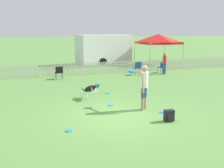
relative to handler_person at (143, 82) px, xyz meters
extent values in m
plane|color=#5B8C42|center=(-1.06, -0.35, -1.08)|extent=(240.00, 240.00, 0.00)
cylinder|color=tan|center=(-0.06, -0.10, -0.84)|extent=(0.11, 0.11, 0.48)
cylinder|color=#334C7A|center=(-0.06, -0.10, -0.40)|extent=(0.12, 0.12, 0.39)
cylinder|color=tan|center=(0.10, 0.01, -0.84)|extent=(0.11, 0.11, 0.48)
cylinder|color=#334C7A|center=(0.10, 0.01, -0.40)|extent=(0.12, 0.12, 0.39)
cylinder|color=white|center=(0.02, -0.05, 0.09)|extent=(0.39, 0.39, 0.60)
sphere|color=tan|center=(0.02, -0.05, 0.51)|extent=(0.24, 0.24, 0.24)
cylinder|color=tan|center=(-0.12, -0.21, 0.00)|extent=(0.08, 0.21, 0.73)
cylinder|color=tan|center=(-0.02, 0.37, 0.33)|extent=(0.42, 0.67, 0.14)
cylinder|color=#1E8CD8|center=(-0.19, 0.68, 0.25)|extent=(0.22, 0.22, 0.02)
cylinder|color=#1E8CD8|center=(-0.19, 0.68, 0.28)|extent=(0.22, 0.22, 0.02)
cylinder|color=#1E8CD8|center=(-0.19, 0.68, 0.31)|extent=(0.22, 0.22, 0.02)
cylinder|color=#1E8CD8|center=(-0.19, 0.68, 0.33)|extent=(0.22, 0.22, 0.02)
ellipsoid|color=black|center=(-1.51, 2.15, -0.62)|extent=(0.63, 0.72, 0.49)
ellipsoid|color=white|center=(-1.51, 2.15, -0.67)|extent=(0.33, 0.38, 0.23)
sphere|color=black|center=(-1.30, 1.84, -0.46)|extent=(0.15, 0.15, 0.15)
cone|color=black|center=(-1.26, 1.79, -0.43)|extent=(0.14, 0.15, 0.12)
cylinder|color=#1E8CD8|center=(-1.26, 1.79, -0.43)|extent=(0.25, 0.22, 0.22)
cone|color=black|center=(-1.27, 1.89, -0.40)|extent=(0.05, 0.05, 0.07)
cone|color=black|center=(-1.35, 1.84, -0.40)|extent=(0.05, 0.05, 0.07)
cylinder|color=white|center=(-1.59, 2.44, -0.91)|extent=(0.06, 0.06, 0.33)
cylinder|color=white|center=(-1.76, 2.33, -0.91)|extent=(0.06, 0.06, 0.33)
cylinder|color=white|center=(-1.32, 2.03, -0.63)|extent=(0.14, 0.16, 0.26)
cylinder|color=white|center=(-1.47, 1.93, -0.63)|extent=(0.14, 0.16, 0.26)
cone|color=black|center=(-1.77, 2.52, -0.70)|extent=(0.23, 0.29, 0.21)
cylinder|color=#1E8CD8|center=(-0.47, 2.78, -1.07)|extent=(0.22, 0.22, 0.02)
cylinder|color=#1E8CD8|center=(-2.98, -1.18, -1.07)|extent=(0.22, 0.22, 0.02)
cylinder|color=#1E8CD8|center=(0.53, -0.55, -1.07)|extent=(0.22, 0.22, 0.02)
cylinder|color=#1E8CD8|center=(-0.98, 0.90, -1.07)|extent=(0.22, 0.22, 0.02)
cube|color=black|center=(0.27, -1.42, -0.88)|extent=(0.32, 0.19, 0.39)
cube|color=black|center=(0.27, -1.54, -0.92)|extent=(0.22, 0.04, 0.20)
cube|color=beige|center=(-1.06, 8.17, -0.83)|extent=(27.44, 0.04, 0.06)
cube|color=beige|center=(-1.06, 8.17, -0.47)|extent=(27.44, 0.04, 0.06)
cube|color=beige|center=(-5.66, 8.17, -0.66)|extent=(0.09, 0.02, 0.84)
cube|color=beige|center=(-5.51, 8.17, -0.66)|extent=(0.09, 0.02, 0.84)
cube|color=beige|center=(-5.36, 8.17, -0.66)|extent=(0.09, 0.02, 0.84)
cube|color=beige|center=(-5.21, 8.17, -0.66)|extent=(0.09, 0.02, 0.84)
cube|color=beige|center=(-5.06, 8.17, -0.66)|extent=(0.09, 0.02, 0.84)
cube|color=beige|center=(-4.91, 8.17, -0.66)|extent=(0.09, 0.02, 0.84)
cube|color=beige|center=(-4.76, 8.17, -0.66)|extent=(0.09, 0.02, 0.84)
cube|color=beige|center=(-4.61, 8.17, -0.66)|extent=(0.09, 0.02, 0.84)
cube|color=beige|center=(-4.46, 8.17, -0.66)|extent=(0.09, 0.02, 0.84)
cube|color=beige|center=(-4.30, 8.17, -0.66)|extent=(0.09, 0.02, 0.84)
cube|color=beige|center=(-4.15, 8.17, -0.66)|extent=(0.09, 0.02, 0.84)
cube|color=beige|center=(-4.00, 8.17, -0.66)|extent=(0.09, 0.02, 0.84)
cube|color=beige|center=(-3.85, 8.17, -0.66)|extent=(0.09, 0.02, 0.84)
cube|color=beige|center=(-3.70, 8.17, -0.66)|extent=(0.09, 0.02, 0.84)
cube|color=beige|center=(-3.55, 8.17, -0.66)|extent=(0.09, 0.02, 0.84)
cube|color=beige|center=(-3.40, 8.17, -0.66)|extent=(0.09, 0.02, 0.84)
cube|color=beige|center=(-3.25, 8.17, -0.66)|extent=(0.09, 0.02, 0.84)
cube|color=beige|center=(-3.10, 8.17, -0.66)|extent=(0.09, 0.02, 0.84)
cube|color=beige|center=(-2.95, 8.17, -0.66)|extent=(0.09, 0.02, 0.84)
cube|color=beige|center=(-2.80, 8.17, -0.66)|extent=(0.09, 0.02, 0.84)
cube|color=beige|center=(-2.65, 8.17, -0.66)|extent=(0.09, 0.02, 0.84)
cube|color=beige|center=(-2.50, 8.17, -0.66)|extent=(0.09, 0.02, 0.84)
cube|color=beige|center=(-2.34, 8.17, -0.66)|extent=(0.09, 0.02, 0.84)
cube|color=beige|center=(-2.19, 8.17, -0.66)|extent=(0.09, 0.02, 0.84)
cube|color=beige|center=(-2.04, 8.17, -0.66)|extent=(0.09, 0.02, 0.84)
cube|color=beige|center=(-1.89, 8.17, -0.66)|extent=(0.09, 0.02, 0.84)
cube|color=beige|center=(-1.74, 8.17, -0.66)|extent=(0.09, 0.02, 0.84)
cube|color=beige|center=(-1.59, 8.17, -0.66)|extent=(0.09, 0.02, 0.84)
cube|color=beige|center=(-1.44, 8.17, -0.66)|extent=(0.09, 0.02, 0.84)
cube|color=beige|center=(-1.29, 8.17, -0.66)|extent=(0.09, 0.02, 0.84)
cube|color=beige|center=(-1.14, 8.17, -0.66)|extent=(0.09, 0.02, 0.84)
cube|color=beige|center=(-0.99, 8.17, -0.66)|extent=(0.09, 0.02, 0.84)
cube|color=beige|center=(-0.84, 8.17, -0.66)|extent=(0.09, 0.02, 0.84)
cube|color=beige|center=(-0.69, 8.17, -0.66)|extent=(0.09, 0.02, 0.84)
cube|color=beige|center=(-0.53, 8.17, -0.66)|extent=(0.09, 0.02, 0.84)
cube|color=beige|center=(-0.38, 8.17, -0.66)|extent=(0.09, 0.02, 0.84)
cube|color=beige|center=(-0.23, 8.17, -0.66)|extent=(0.09, 0.02, 0.84)
cube|color=beige|center=(-0.08, 8.17, -0.66)|extent=(0.09, 0.02, 0.84)
cube|color=beige|center=(0.07, 8.17, -0.66)|extent=(0.09, 0.02, 0.84)
cube|color=beige|center=(0.22, 8.17, -0.66)|extent=(0.09, 0.02, 0.84)
cube|color=beige|center=(0.37, 8.17, -0.66)|extent=(0.09, 0.02, 0.84)
cube|color=beige|center=(0.52, 8.17, -0.66)|extent=(0.09, 0.02, 0.84)
cube|color=beige|center=(0.67, 8.17, -0.66)|extent=(0.09, 0.02, 0.84)
cube|color=beige|center=(0.82, 8.17, -0.66)|extent=(0.09, 0.02, 0.84)
cube|color=beige|center=(0.97, 8.17, -0.66)|extent=(0.09, 0.02, 0.84)
cube|color=beige|center=(1.12, 8.17, -0.66)|extent=(0.09, 0.02, 0.84)
cube|color=beige|center=(1.27, 8.17, -0.66)|extent=(0.09, 0.02, 0.84)
cube|color=beige|center=(1.43, 8.17, -0.66)|extent=(0.09, 0.02, 0.84)
cube|color=beige|center=(1.58, 8.17, -0.66)|extent=(0.09, 0.02, 0.84)
cube|color=beige|center=(1.73, 8.17, -0.66)|extent=(0.09, 0.02, 0.84)
cube|color=beige|center=(1.88, 8.17, -0.66)|extent=(0.09, 0.02, 0.84)
cube|color=beige|center=(2.03, 8.17, -0.66)|extent=(0.09, 0.02, 0.84)
cube|color=beige|center=(2.18, 8.17, -0.66)|extent=(0.09, 0.02, 0.84)
cube|color=beige|center=(2.33, 8.17, -0.66)|extent=(0.09, 0.02, 0.84)
cube|color=beige|center=(2.48, 8.17, -0.66)|extent=(0.09, 0.02, 0.84)
cube|color=beige|center=(2.63, 8.17, -0.66)|extent=(0.09, 0.02, 0.84)
cube|color=beige|center=(2.78, 8.17, -0.66)|extent=(0.09, 0.02, 0.84)
cube|color=beige|center=(2.93, 8.17, -0.66)|extent=(0.09, 0.02, 0.84)
cube|color=beige|center=(3.08, 8.17, -0.66)|extent=(0.09, 0.02, 0.84)
cube|color=beige|center=(3.23, 8.17, -0.66)|extent=(0.09, 0.02, 0.84)
cube|color=beige|center=(3.39, 8.17, -0.66)|extent=(0.09, 0.02, 0.84)
cube|color=beige|center=(3.54, 8.17, -0.66)|extent=(0.09, 0.02, 0.84)
cube|color=beige|center=(3.69, 8.17, -0.66)|extent=(0.09, 0.02, 0.84)
cube|color=beige|center=(3.84, 8.17, -0.66)|extent=(0.09, 0.02, 0.84)
cube|color=beige|center=(3.99, 8.17, -0.66)|extent=(0.09, 0.02, 0.84)
cube|color=beige|center=(4.14, 8.17, -0.66)|extent=(0.09, 0.02, 0.84)
cube|color=beige|center=(4.29, 8.17, -0.66)|extent=(0.09, 0.02, 0.84)
cube|color=beige|center=(4.44, 8.17, -0.66)|extent=(0.09, 0.02, 0.84)
cube|color=beige|center=(4.59, 8.17, -0.66)|extent=(0.09, 0.02, 0.84)
cube|color=beige|center=(4.74, 8.17, -0.66)|extent=(0.09, 0.02, 0.84)
cube|color=beige|center=(4.89, 8.17, -0.66)|extent=(0.09, 0.02, 0.84)
cube|color=beige|center=(5.04, 8.17, -0.66)|extent=(0.09, 0.02, 0.84)
cube|color=beige|center=(5.19, 8.17, -0.66)|extent=(0.09, 0.02, 0.84)
cube|color=beige|center=(5.35, 8.17, -0.66)|extent=(0.09, 0.02, 0.84)
cube|color=beige|center=(5.50, 8.17, -0.66)|extent=(0.09, 0.02, 0.84)
cube|color=beige|center=(5.65, 8.17, -0.66)|extent=(0.09, 0.02, 0.84)
cube|color=beige|center=(5.80, 8.17, -0.66)|extent=(0.09, 0.02, 0.84)
cube|color=beige|center=(5.95, 8.17, -0.66)|extent=(0.09, 0.02, 0.84)
cube|color=beige|center=(6.10, 8.17, -0.66)|extent=(0.09, 0.02, 0.84)
cube|color=beige|center=(6.25, 8.17, -0.66)|extent=(0.09, 0.02, 0.84)
cube|color=beige|center=(6.40, 8.17, -0.66)|extent=(0.09, 0.02, 0.84)
cube|color=beige|center=(6.55, 8.17, -0.66)|extent=(0.09, 0.02, 0.84)
cube|color=beige|center=(6.70, 8.17, -0.66)|extent=(0.09, 0.02, 0.84)
cube|color=beige|center=(6.85, 8.17, -0.66)|extent=(0.09, 0.02, 0.84)
cube|color=beige|center=(7.00, 8.17, -0.66)|extent=(0.09, 0.02, 0.84)
cube|color=beige|center=(7.15, 8.17, -0.66)|extent=(0.09, 0.02, 0.84)
cube|color=beige|center=(7.31, 8.17, -0.66)|extent=(0.09, 0.02, 0.84)
cube|color=beige|center=(7.46, 8.17, -0.66)|extent=(0.09, 0.02, 0.84)
cube|color=beige|center=(7.61, 8.17, -0.66)|extent=(0.09, 0.02, 0.84)
cube|color=beige|center=(7.76, 8.17, -0.66)|extent=(0.09, 0.02, 0.84)
cube|color=beige|center=(7.91, 8.17, -0.66)|extent=(0.09, 0.02, 0.84)
cube|color=beige|center=(8.06, 8.17, -0.66)|extent=(0.09, 0.02, 0.84)
cube|color=beige|center=(8.21, 8.17, -0.66)|extent=(0.09, 0.02, 0.84)
cube|color=beige|center=(8.36, 8.17, -0.66)|extent=(0.09, 0.02, 0.84)
cube|color=beige|center=(8.51, 8.17, -0.66)|extent=(0.09, 0.02, 0.84)
cube|color=beige|center=(8.66, 8.17, -0.66)|extent=(0.09, 0.02, 0.84)
cube|color=beige|center=(8.81, 8.17, -0.66)|extent=(0.09, 0.02, 0.84)
cube|color=beige|center=(8.96, 8.17, -0.66)|extent=(0.09, 0.02, 0.84)
cube|color=beige|center=(9.11, 8.17, -0.66)|extent=(0.09, 0.02, 0.84)
cube|color=beige|center=(9.27, 8.17, -0.66)|extent=(0.09, 0.02, 0.84)
cube|color=beige|center=(9.42, 8.17, -0.66)|extent=(0.09, 0.02, 0.84)
cube|color=beige|center=(9.57, 8.17, -0.66)|extent=(0.09, 0.02, 0.84)
cube|color=beige|center=(9.72, 8.17, -0.66)|extent=(0.09, 0.02, 0.84)
cube|color=beige|center=(9.87, 8.17, -0.66)|extent=(0.09, 0.02, 0.84)
cube|color=beige|center=(10.02, 8.17, -0.66)|extent=(0.09, 0.02, 0.84)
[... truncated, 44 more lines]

